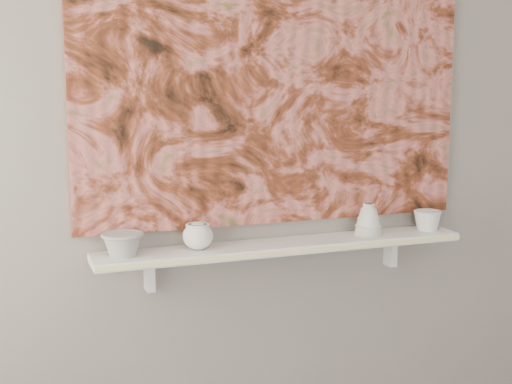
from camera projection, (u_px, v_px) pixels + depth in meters
name	position (u px, v px, depth m)	size (l,w,h in m)	color
wall_back	(275.00, 126.00, 2.64)	(3.60, 3.60, 0.00)	gray
shelf	(284.00, 246.00, 2.62)	(1.40, 0.18, 0.03)	silver
shelf_stripe	(294.00, 252.00, 2.53)	(1.40, 0.01, 0.02)	#FBEAA7
bracket_left	(149.00, 274.00, 2.52)	(0.03, 0.06, 0.12)	silver
bracket_right	(390.00, 251.00, 2.86)	(0.03, 0.06, 0.12)	silver
painting	(277.00, 74.00, 2.59)	(1.50, 0.03, 1.10)	brown
house_motif	(384.00, 154.00, 2.79)	(0.09, 0.00, 0.08)	black
bowl_grey	(123.00, 244.00, 2.41)	(0.14, 0.14, 0.08)	gray
cup_cream	(198.00, 236.00, 2.49)	(0.11, 0.11, 0.10)	silver
bell_vessel	(368.00, 219.00, 2.73)	(0.11, 0.11, 0.12)	silver
bowl_white	(427.00, 220.00, 2.82)	(0.11, 0.11, 0.08)	silver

